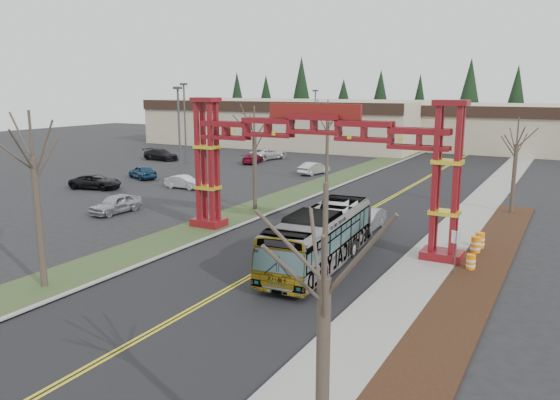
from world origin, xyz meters
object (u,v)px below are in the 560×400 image
Objects in this scene: parked_car_far_c at (161,155)px; barrel_mid at (476,245)px; silver_sedan at (366,220)px; parked_car_mid_a at (253,158)px; transit_bus at (320,238)px; bare_tree_median_far at (328,122)px; retail_building_east at (550,129)px; bare_tree_median_mid at (254,136)px; parked_car_far_a at (314,168)px; light_pole_mid at (185,118)px; bare_tree_right_far at (517,145)px; parked_car_mid_b at (142,172)px; retail_building_west at (290,122)px; gateway_arch at (314,147)px; light_pole_near at (179,129)px; parked_car_near_b at (184,182)px; barrel_south at (471,263)px; parked_car_far_b at (268,154)px; parked_car_near_c at (96,182)px; barrel_north at (480,241)px; street_sign at (456,244)px; bare_tree_median_near at (33,159)px; bare_tree_right_near at (324,280)px; light_pole_far at (315,117)px.

parked_car_far_c is 50.43m from barrel_mid.
silver_sedan is 35.03m from parked_car_mid_a.
bare_tree_median_far is (-10.34, 24.08, 4.61)m from transit_bus.
retail_building_east is 58.66m from bare_tree_median_mid.
light_pole_mid reaches higher than parked_car_far_a.
parked_car_mid_b is at bearing -178.17° from bare_tree_right_far.
bare_tree_median_mid is 0.81× the size of light_pole_mid.
parked_car_far_a is at bearing -57.80° from retail_building_west.
parked_car_mid_b reaches higher than parked_car_far_a.
retail_building_east reaches higher than parked_car_mid_a.
gateway_arch is at bearing 86.92° from parked_car_mid_b.
parked_car_mid_a is at bearing 122.05° from bare_tree_median_mid.
parked_car_near_b is at bearing -42.84° from light_pole_near.
light_pole_near is at bearing -53.46° from light_pole_mid.
barrel_south is 0.86× the size of barrel_mid.
barrel_mid is (-0.58, -12.26, -4.79)m from bare_tree_right_far.
parked_car_mid_a is at bearing 109.85° from parked_car_far_b.
parked_car_near_b is 0.78× the size of parked_car_near_c.
parked_car_far_a is (14.54, 18.22, 0.01)m from parked_car_near_c.
barrel_north is at bearing -92.67° from bare_tree_right_far.
silver_sedan is at bearing -10.06° from bare_tree_median_mid.
bare_tree_median_mid reaches higher than street_sign.
silver_sedan is at bearing 119.77° from parked_car_mid_a.
parked_car_near_c is 0.58× the size of bare_tree_median_near.
gateway_arch is 10.31m from street_sign.
silver_sedan is at bearing -108.68° from parked_car_near_b.
parked_car_mid_a is 0.58× the size of bare_tree_right_near.
parked_car_mid_a is 4.31× the size of barrel_north.
parked_car_near_b is 5.38m from light_pole_near.
light_pole_mid is (-21.87, 38.53, -0.44)m from bare_tree_median_near.
gateway_arch is at bearing -166.40° from barrel_mid.
light_pole_far is at bearing -167.42° from parked_car_mid_b.
bare_tree_median_mid is 39.65m from light_pole_far.
parked_car_mid_b is 20.79m from parked_car_far_b.
parked_car_far_c is 0.61× the size of bare_tree_median_near.
retail_building_west is 47.52m from parked_car_near_c.
silver_sedan is 4.18× the size of barrel_mid.
barrel_south is 3.27m from barrel_mid.
light_pole_far is 8.80× the size of barrel_mid.
barrel_north is (44.49, -22.79, -0.23)m from parked_car_far_c.
parked_car_far_a is 0.75× the size of parked_car_far_b.
parked_car_near_b is (-21.27, 14.95, -0.93)m from transit_bus.
bare_tree_median_mid is at bearing 170.79° from barrel_north.
transit_bus is at bearing 42.48° from bare_tree_median_near.
light_pole_near is at bearing -77.09° from retail_building_west.
bare_tree_right_far is at bearing 4.06° from light_pole_near.
retail_building_west is at bearing 124.87° from street_sign.
transit_bus is 43.60m from light_pole_mid.
bare_tree_median_near is 8.19× the size of barrel_north.
parked_car_mid_a is at bearing -10.81° from parked_car_far_a.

